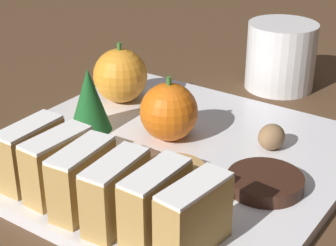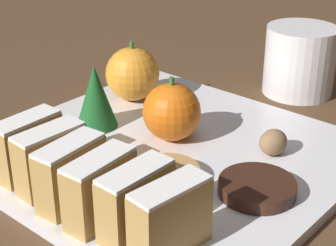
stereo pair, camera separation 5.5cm
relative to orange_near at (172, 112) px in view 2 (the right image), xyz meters
name	(u,v)px [view 2 (the right image)]	position (x,y,z in m)	size (l,w,h in m)	color
ground_plane	(168,160)	(-0.02, -0.01, -0.04)	(6.00, 6.00, 0.00)	#513823
serving_platter	(168,155)	(-0.02, -0.01, -0.04)	(0.33, 0.34, 0.01)	white
stollen_slice_front	(171,218)	(-0.14, -0.12, 0.00)	(0.07, 0.03, 0.06)	tan
stollen_slice_second	(136,201)	(-0.14, -0.08, 0.00)	(0.06, 0.03, 0.06)	tan
stollen_slice_third	(100,189)	(-0.15, -0.05, 0.00)	(0.07, 0.03, 0.06)	tan
stollen_slice_fourth	(72,174)	(-0.15, -0.02, 0.00)	(0.07, 0.03, 0.06)	tan
stollen_slice_fifth	(51,159)	(-0.14, 0.02, 0.00)	(0.06, 0.03, 0.06)	tan
stollen_slice_sixth	(28,146)	(-0.14, 0.05, 0.00)	(0.06, 0.03, 0.06)	tan
orange_near	(172,112)	(0.00, 0.00, 0.00)	(0.06, 0.06, 0.07)	orange
orange_far	(132,74)	(0.05, 0.10, 0.00)	(0.06, 0.06, 0.07)	orange
walnut	(273,142)	(0.04, -0.10, -0.02)	(0.03, 0.03, 0.03)	#8E6B47
chocolate_cookie	(257,188)	(-0.03, -0.13, -0.02)	(0.07, 0.07, 0.01)	#381E14
gingerbread_cookie	(167,174)	(-0.07, -0.05, -0.02)	(0.06, 0.06, 0.01)	tan
evergreen_sprig	(96,96)	(-0.03, 0.08, 0.00)	(0.05, 0.05, 0.07)	#195623
coffee_mug	(300,60)	(0.22, -0.02, 0.00)	(0.12, 0.09, 0.09)	white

